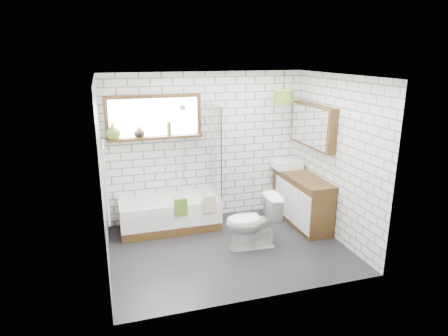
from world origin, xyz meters
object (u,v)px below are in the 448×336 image
object	(u,v)px
pendant	(283,97)
bathtub	(170,214)
vanity	(301,199)
toilet	(252,222)
basin	(286,164)

from	to	relation	value
pendant	bathtub	bearing A→B (deg)	176.91
vanity	toilet	bearing A→B (deg)	-151.12
bathtub	basin	distance (m)	2.22
vanity	bathtub	bearing A→B (deg)	169.98
toilet	pendant	distance (m)	2.10
vanity	basin	bearing A→B (deg)	96.84
bathtub	toilet	xyz separation A→B (m)	(1.06, -1.00, 0.15)
basin	pendant	world-z (taller)	pendant
toilet	pendant	size ratio (longest dim) A/B	2.56
bathtub	basin	world-z (taller)	basin
vanity	basin	size ratio (longest dim) A/B	3.14
vanity	pendant	bearing A→B (deg)	134.30
basin	bathtub	bearing A→B (deg)	-176.89
pendant	basin	bearing A→B (deg)	45.35
bathtub	toilet	bearing A→B (deg)	-43.30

